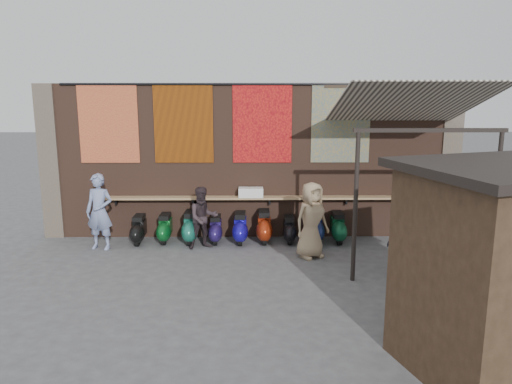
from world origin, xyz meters
TOP-DOWN VIEW (x-y plane):
  - ground at (0.00, 0.00)m, footprint 70.00×70.00m
  - brick_wall at (0.00, 2.70)m, footprint 10.00×0.40m
  - pier_left at (-5.20, 2.70)m, footprint 0.50×0.50m
  - pier_right at (5.20, 2.70)m, footprint 0.50×0.50m
  - eating_counter at (0.00, 2.33)m, footprint 8.00×0.32m
  - shelf_box at (0.01, 2.30)m, footprint 0.63×0.29m
  - tapestry_redgold at (-3.60, 2.48)m, footprint 1.50×0.02m
  - tapestry_sun at (-1.70, 2.48)m, footprint 1.50×0.02m
  - tapestry_orange at (0.30, 2.48)m, footprint 1.50×0.02m
  - tapestry_multi at (2.30, 2.48)m, footprint 1.50×0.02m
  - hang_rail at (0.00, 2.47)m, footprint 9.50×0.06m
  - scooter_stool_0 at (-2.84, 1.95)m, footprint 0.34×0.75m
  - scooter_stool_1 at (-2.19, 2.05)m, footprint 0.34×0.76m
  - scooter_stool_2 at (-1.53, 1.99)m, footprint 0.38×0.85m
  - scooter_stool_3 at (-0.89, 1.99)m, footprint 0.33×0.73m
  - scooter_stool_4 at (-0.27, 1.97)m, footprint 0.37×0.81m
  - scooter_stool_5 at (0.34, 2.04)m, footprint 0.38×0.85m
  - scooter_stool_6 at (0.98, 2.01)m, footprint 0.32×0.71m
  - scooter_stool_7 at (1.66, 1.99)m, footprint 0.37×0.82m
  - scooter_stool_8 at (2.23, 2.01)m, footprint 0.36×0.81m
  - diner_left at (-3.68, 1.53)m, footprint 0.76×0.58m
  - diner_right at (-1.16, 1.55)m, footprint 0.91×0.81m
  - shopper_navy at (3.21, -0.37)m, footprint 0.95×0.67m
  - shopper_grey at (4.90, 0.05)m, footprint 1.30×1.07m
  - shopper_tan at (1.41, 0.85)m, footprint 1.04×0.93m
  - market_stall at (3.54, -3.88)m, footprint 3.06×2.64m
  - stall_sign at (3.24, -2.92)m, footprint 1.15×0.41m
  - stall_shelf at (3.24, -2.92)m, footprint 2.07×0.75m
  - awning_canvas at (3.50, 0.90)m, footprint 3.20×3.28m
  - awning_ledger at (3.50, 2.49)m, footprint 3.30×0.08m
  - awning_header at (3.50, -0.60)m, footprint 3.00×0.08m
  - awning_post_left at (2.10, -0.60)m, footprint 0.09×0.09m
  - awning_post_right at (4.90, -0.60)m, footprint 0.09×0.09m

SIDE VIEW (x-z plane):
  - ground at x=0.00m, z-range 0.00..0.00m
  - scooter_stool_6 at x=0.98m, z-range 0.00..0.67m
  - scooter_stool_3 at x=-0.89m, z-range 0.00..0.69m
  - scooter_stool_0 at x=-2.84m, z-range 0.00..0.71m
  - scooter_stool_1 at x=-2.19m, z-range 0.00..0.72m
  - scooter_stool_8 at x=2.23m, z-range 0.00..0.77m
  - scooter_stool_4 at x=-0.27m, z-range 0.00..0.77m
  - scooter_stool_7 at x=1.66m, z-range 0.00..0.78m
  - scooter_stool_2 at x=-1.53m, z-range 0.00..0.80m
  - scooter_stool_5 at x=0.34m, z-range 0.00..0.81m
  - shopper_navy at x=3.21m, z-range 0.00..1.49m
  - diner_right at x=-1.16m, z-range 0.00..1.54m
  - shopper_grey at x=4.90m, z-range 0.00..1.76m
  - shopper_tan at x=1.41m, z-range 0.00..1.78m
  - diner_left at x=-3.68m, z-range 0.00..1.87m
  - stall_shelf at x=3.24m, z-range 0.99..1.05m
  - eating_counter at x=0.00m, z-range 1.08..1.12m
  - shelf_box at x=0.01m, z-range 1.12..1.37m
  - market_stall at x=3.54m, z-range 0.00..2.80m
  - awning_post_left at x=2.10m, z-range 0.00..3.10m
  - awning_post_right at x=4.90m, z-range 0.00..3.10m
  - brick_wall at x=0.00m, z-range 0.00..4.00m
  - pier_left at x=-5.20m, z-range 0.00..4.00m
  - pier_right at x=5.20m, z-range 0.00..4.00m
  - stall_sign at x=3.24m, z-range 1.78..2.28m
  - tapestry_redgold at x=-3.60m, z-range 2.00..4.00m
  - tapestry_sun at x=-1.70m, z-range 2.00..4.00m
  - tapestry_orange at x=0.30m, z-range 2.00..4.00m
  - tapestry_multi at x=2.30m, z-range 2.00..4.00m
  - awning_header at x=3.50m, z-range 3.04..3.12m
  - awning_canvas at x=3.50m, z-range 3.07..4.03m
  - awning_ledger at x=3.50m, z-range 3.89..4.01m
  - hang_rail at x=0.00m, z-range 3.95..4.01m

